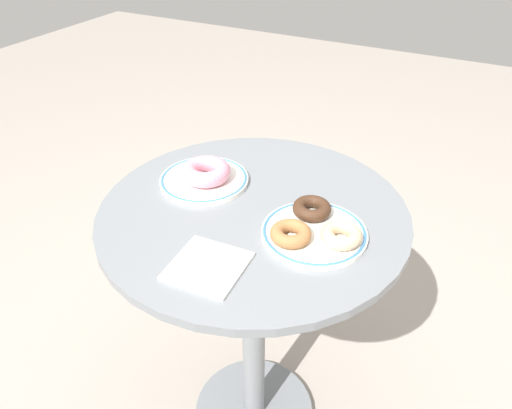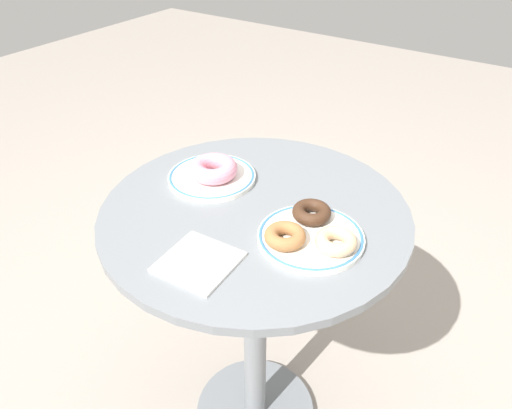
% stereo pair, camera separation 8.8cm
% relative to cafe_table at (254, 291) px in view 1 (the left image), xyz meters
% --- Properties ---
extents(cafe_table, '(0.62, 0.62, 0.71)m').
position_rel_cafe_table_xyz_m(cafe_table, '(0.00, 0.00, 0.00)').
color(cafe_table, slate).
rests_on(cafe_table, ground).
extents(plate_left, '(0.19, 0.19, 0.01)m').
position_rel_cafe_table_xyz_m(plate_left, '(-0.14, 0.04, 0.23)').
color(plate_left, white).
rests_on(plate_left, cafe_table).
extents(plate_right, '(0.19, 0.19, 0.01)m').
position_rel_cafe_table_xyz_m(plate_right, '(0.14, -0.02, 0.23)').
color(plate_right, white).
rests_on(plate_right, cafe_table).
extents(donut_pink_frosted, '(0.15, 0.15, 0.03)m').
position_rel_cafe_table_xyz_m(donut_pink_frosted, '(-0.13, 0.04, 0.26)').
color(donut_pink_frosted, pink).
rests_on(donut_pink_frosted, plate_left).
extents(donut_glazed, '(0.09, 0.09, 0.02)m').
position_rel_cafe_table_xyz_m(donut_glazed, '(0.19, -0.03, 0.25)').
color(donut_glazed, '#E0B789').
rests_on(donut_glazed, plate_right).
extents(donut_chocolate, '(0.10, 0.10, 0.02)m').
position_rel_cafe_table_xyz_m(donut_chocolate, '(0.11, 0.02, 0.25)').
color(donut_chocolate, '#422819').
rests_on(donut_chocolate, plate_right).
extents(donut_cinnamon, '(0.09, 0.09, 0.02)m').
position_rel_cafe_table_xyz_m(donut_cinnamon, '(0.11, -0.07, 0.25)').
color(donut_cinnamon, '#A36B3D').
rests_on(donut_cinnamon, plate_right).
extents(paper_napkin, '(0.13, 0.13, 0.01)m').
position_rel_cafe_table_xyz_m(paper_napkin, '(0.01, -0.19, 0.23)').
color(paper_napkin, white).
rests_on(paper_napkin, cafe_table).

